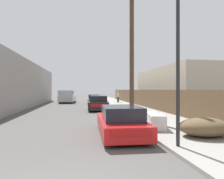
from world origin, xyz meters
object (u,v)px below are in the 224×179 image
object	(u,v)px
parked_sports_car_red	(121,122)
utility_pole	(132,49)
car_parked_far	(94,99)
pedestrian	(118,97)
brush_pile	(204,127)
pickup_truck	(67,97)
street_lamp	(178,55)
discarded_fridge	(156,121)
car_parked_mid	(99,103)

from	to	relation	value
parked_sports_car_red	utility_pole	distance (m)	6.23
car_parked_far	pedestrian	world-z (taller)	pedestrian
pedestrian	brush_pile	bearing A→B (deg)	-91.38
pickup_truck	street_lamp	bearing A→B (deg)	105.88
pedestrian	parked_sports_car_red	bearing A→B (deg)	-100.23
parked_sports_car_red	utility_pole	bearing A→B (deg)	71.47
car_parked_far	brush_pile	size ratio (longest dim) A/B	2.19
pickup_truck	street_lamp	distance (m)	25.25
utility_pole	street_lamp	world-z (taller)	utility_pole
parked_sports_car_red	pickup_truck	distance (m)	22.52
utility_pole	brush_pile	size ratio (longest dim) A/B	4.35
utility_pole	pedestrian	distance (m)	16.40
utility_pole	street_lamp	size ratio (longest dim) A/B	1.71
pedestrian	car_parked_far	bearing A→B (deg)	-161.38
utility_pole	brush_pile	xyz separation A→B (m)	(1.50, -5.65, -4.21)
brush_pile	discarded_fridge	bearing A→B (deg)	121.49
discarded_fridge	brush_pile	distance (m)	2.36
car_parked_mid	brush_pile	size ratio (longest dim) A/B	2.23
car_parked_far	street_lamp	bearing A→B (deg)	-84.42
car_parked_far	utility_pole	size ratio (longest dim) A/B	0.50
discarded_fridge	car_parked_mid	distance (m)	10.14
pickup_truck	pedestrian	world-z (taller)	pickup_truck
discarded_fridge	car_parked_mid	world-z (taller)	car_parked_mid
car_parked_far	street_lamp	size ratio (longest dim) A/B	0.86
utility_pole	street_lamp	xyz separation A→B (m)	(-0.20, -6.79, -1.58)
pickup_truck	street_lamp	xyz separation A→B (m)	(5.21, -24.61, 2.18)
pickup_truck	utility_pole	world-z (taller)	utility_pole
discarded_fridge	car_parked_far	distance (m)	18.36
parked_sports_car_red	pedestrian	size ratio (longest dim) A/B	2.80
pickup_truck	street_lamp	size ratio (longest dim) A/B	1.03
parked_sports_car_red	car_parked_mid	bearing A→B (deg)	92.08
pickup_truck	discarded_fridge	bearing A→B (deg)	108.75
street_lamp	pedestrian	distance (m)	22.84
parked_sports_car_red	brush_pile	size ratio (longest dim) A/B	2.24
car_parked_far	utility_pole	xyz separation A→B (m)	(1.58, -14.63, 4.09)
discarded_fridge	street_lamp	world-z (taller)	street_lamp
street_lamp	pedestrian	xyz separation A→B (m)	(2.22, 22.63, -2.16)
car_parked_mid	utility_pole	world-z (taller)	utility_pole
pickup_truck	brush_pile	world-z (taller)	pickup_truck
discarded_fridge	utility_pole	bearing A→B (deg)	106.89
parked_sports_car_red	car_parked_far	xyz separation A→B (m)	(0.05, 19.01, 0.04)
discarded_fridge	parked_sports_car_red	xyz separation A→B (m)	(-1.90, -0.74, 0.12)
street_lamp	parked_sports_car_red	bearing A→B (deg)	120.70
car_parked_far	pickup_truck	size ratio (longest dim) A/B	0.84
parked_sports_car_red	pedestrian	xyz separation A→B (m)	(3.65, 20.22, 0.38)
pickup_truck	utility_pole	size ratio (longest dim) A/B	0.60
parked_sports_car_red	brush_pile	xyz separation A→B (m)	(3.13, -1.27, -0.09)
car_parked_mid	brush_pile	world-z (taller)	car_parked_mid
car_parked_mid	brush_pile	xyz separation A→B (m)	(3.17, -11.96, -0.16)
parked_sports_car_red	car_parked_mid	size ratio (longest dim) A/B	1.01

